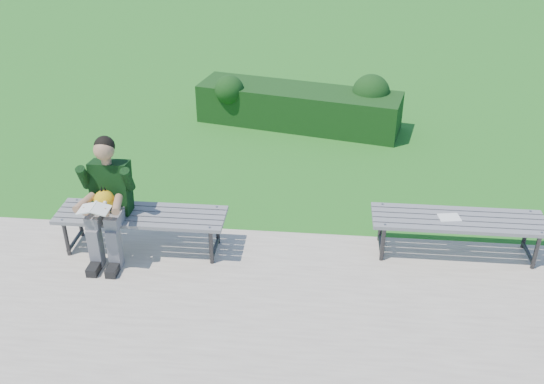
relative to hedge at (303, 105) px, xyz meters
The scene contains 7 objects.
ground 3.22m from the hedge, 95.68° to the right, with size 80.00×80.00×0.00m.
walkway 4.96m from the hedge, 93.67° to the right, with size 30.00×3.50×0.02m.
hedge is the anchor object (origin of this frame).
bench_left 3.97m from the hedge, 112.71° to the right, with size 1.80×0.50×0.46m.
bench_right 3.88m from the hedge, 62.18° to the right, with size 1.80×0.50×0.46m.
seated_boy 4.19m from the hedge, 116.03° to the right, with size 0.56×0.76×1.31m.
paper_sheet 3.84m from the hedge, 63.50° to the right, with size 0.24×0.19×0.01m.
Camera 1 is at (0.69, -5.80, 3.81)m, focal length 40.00 mm.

